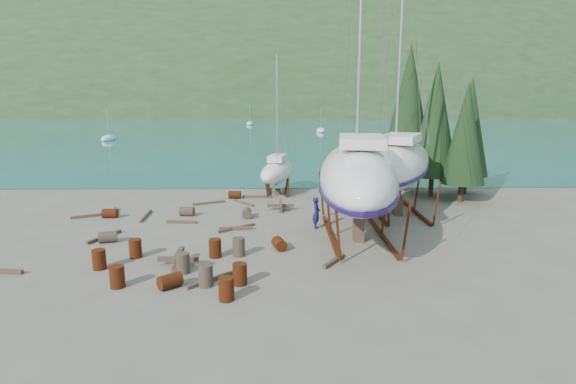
{
  "coord_description": "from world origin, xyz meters",
  "views": [
    {
      "loc": [
        1.03,
        -21.51,
        7.27
      ],
      "look_at": [
        1.41,
        3.0,
        2.2
      ],
      "focal_mm": 28.0,
      "sensor_mm": 36.0,
      "label": 1
    }
  ],
  "objects_px": {
    "large_sailboat_far": "(397,164)",
    "small_sailboat_shore": "(277,171)",
    "large_sailboat_near": "(358,174)",
    "worker": "(316,213)"
  },
  "relations": [
    {
      "from": "small_sailboat_shore",
      "to": "large_sailboat_near",
      "type": "bearing_deg",
      "value": -56.19
    },
    {
      "from": "large_sailboat_near",
      "to": "small_sailboat_shore",
      "type": "height_order",
      "value": "large_sailboat_near"
    },
    {
      "from": "worker",
      "to": "small_sailboat_shore",
      "type": "bearing_deg",
      "value": 21.28
    },
    {
      "from": "large_sailboat_far",
      "to": "small_sailboat_shore",
      "type": "relative_size",
      "value": 1.86
    },
    {
      "from": "small_sailboat_shore",
      "to": "worker",
      "type": "relative_size",
      "value": 5.81
    },
    {
      "from": "large_sailboat_far",
      "to": "small_sailboat_shore",
      "type": "xyz_separation_m",
      "value": [
        -7.75,
        6.42,
        -1.46
      ]
    },
    {
      "from": "large_sailboat_far",
      "to": "worker",
      "type": "height_order",
      "value": "large_sailboat_far"
    },
    {
      "from": "large_sailboat_near",
      "to": "small_sailboat_shore",
      "type": "bearing_deg",
      "value": 117.92
    },
    {
      "from": "large_sailboat_near",
      "to": "large_sailboat_far",
      "type": "height_order",
      "value": "large_sailboat_near"
    },
    {
      "from": "large_sailboat_near",
      "to": "worker",
      "type": "height_order",
      "value": "large_sailboat_near"
    }
  ]
}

